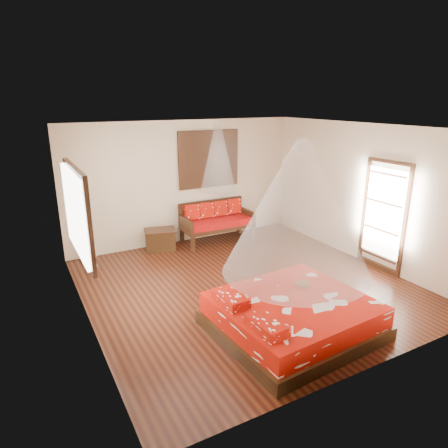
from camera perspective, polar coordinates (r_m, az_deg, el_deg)
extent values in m
cube|color=black|center=(7.38, 3.19, -8.75)|extent=(5.50, 5.50, 0.02)
cube|color=silver|center=(6.63, 3.61, 13.65)|extent=(5.50, 5.50, 0.02)
cube|color=beige|center=(5.96, -19.83, -1.70)|extent=(0.02, 5.50, 2.80)
cube|color=beige|center=(8.61, 19.25, 4.12)|extent=(0.02, 5.50, 2.80)
cube|color=beige|center=(9.27, -5.66, 5.92)|extent=(5.50, 0.02, 2.80)
cube|color=beige|center=(4.89, 20.73, -6.03)|extent=(5.50, 0.02, 2.80)
cube|color=black|center=(6.08, 9.67, -14.00)|extent=(2.28, 2.09, 0.20)
cube|color=#AA1005|center=(5.96, 9.80, -11.95)|extent=(2.17, 1.98, 0.30)
cube|color=#AA1005|center=(5.12, 6.11, -14.22)|extent=(0.34, 0.58, 0.14)
cube|color=#AA1005|center=(5.70, 0.93, -10.60)|extent=(0.34, 0.58, 0.14)
cube|color=black|center=(8.85, -4.46, -2.64)|extent=(0.08, 0.08, 0.42)
cube|color=black|center=(9.54, 4.05, -1.11)|extent=(0.08, 0.08, 0.42)
cube|color=black|center=(9.39, -6.02, -1.48)|extent=(0.08, 0.08, 0.42)
cube|color=black|center=(10.04, 2.15, -0.11)|extent=(0.08, 0.08, 0.42)
cube|color=black|center=(9.37, -0.95, -0.31)|extent=(1.67, 0.74, 0.08)
cube|color=#8F0508|center=(9.34, -0.95, 0.33)|extent=(1.61, 0.68, 0.14)
cube|color=black|center=(9.57, -1.87, 1.88)|extent=(1.67, 0.06, 0.55)
cube|color=black|center=(9.00, -5.44, -0.08)|extent=(0.06, 0.74, 0.30)
cube|color=black|center=(9.70, 3.21, 1.28)|extent=(0.06, 0.74, 0.30)
cube|color=#AA1005|center=(9.22, -4.63, 1.64)|extent=(0.35, 0.19, 0.37)
cube|color=#AA1005|center=(9.37, -2.56, 1.94)|extent=(0.35, 0.19, 0.37)
cube|color=#AA1005|center=(9.53, -0.56, 2.23)|extent=(0.35, 0.19, 0.37)
cube|color=#AA1005|center=(9.70, 1.38, 2.51)|extent=(0.35, 0.19, 0.37)
cube|color=black|center=(9.05, -9.08, -2.35)|extent=(0.72, 0.59, 0.42)
cube|color=black|center=(8.97, -9.15, -0.95)|extent=(0.77, 0.64, 0.05)
cube|color=black|center=(9.39, -2.20, 9.25)|extent=(1.52, 0.06, 1.32)
cube|color=black|center=(9.38, -2.17, 9.24)|extent=(1.35, 0.04, 1.10)
cube|color=black|center=(6.07, -20.06, 1.59)|extent=(0.08, 1.74, 1.34)
cube|color=silver|center=(6.08, -19.69, 1.64)|extent=(0.04, 1.54, 1.10)
cube|color=black|center=(8.29, 21.83, 0.83)|extent=(0.08, 1.02, 2.16)
cube|color=white|center=(8.25, 21.82, 1.48)|extent=(0.03, 0.82, 1.70)
cylinder|color=brown|center=(6.36, 11.19, -8.37)|extent=(0.25, 0.25, 0.03)
cone|color=white|center=(5.39, 10.62, 2.08)|extent=(2.03, 2.03, 1.80)
cone|color=white|center=(8.96, -0.85, 9.50)|extent=(0.81, 0.81, 1.50)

